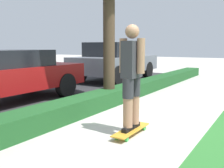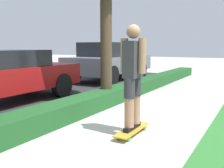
# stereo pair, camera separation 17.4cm
# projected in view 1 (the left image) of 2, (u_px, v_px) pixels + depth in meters

# --- Properties ---
(ground_plane) EXTENTS (60.00, 60.00, 0.00)m
(ground_plane) POSITION_uv_depth(u_px,v_px,m) (146.00, 128.00, 4.73)
(ground_plane) COLOR #BCB7AD
(street_asphalt) EXTENTS (18.65, 5.00, 0.01)m
(street_asphalt) POSITION_uv_depth(u_px,v_px,m) (0.00, 102.00, 6.91)
(street_asphalt) COLOR #2D2D30
(street_asphalt) RESTS_ON ground_plane
(hedge_row) EXTENTS (18.65, 0.60, 0.37)m
(hedge_row) POSITION_uv_depth(u_px,v_px,m) (77.00, 107.00, 5.54)
(hedge_row) COLOR #1E5123
(hedge_row) RESTS_ON ground_plane
(skateboard) EXTENTS (0.94, 0.24, 0.09)m
(skateboard) POSITION_uv_depth(u_px,v_px,m) (131.00, 130.00, 4.35)
(skateboard) COLOR gold
(skateboard) RESTS_ON ground_plane
(skater_person) EXTENTS (0.50, 0.44, 1.71)m
(skater_person) POSITION_uv_depth(u_px,v_px,m) (132.00, 75.00, 4.21)
(skater_person) COLOR black
(skater_person) RESTS_ON skateboard
(parked_car_middle) EXTENTS (4.12, 1.78, 1.36)m
(parked_car_middle) POSITION_uv_depth(u_px,v_px,m) (9.00, 74.00, 6.81)
(parked_car_middle) COLOR maroon
(parked_car_middle) RESTS_ON ground_plane
(parked_car_rear) EXTENTS (4.59, 2.00, 1.61)m
(parked_car_rear) POSITION_uv_depth(u_px,v_px,m) (116.00, 60.00, 11.43)
(parked_car_rear) COLOR slate
(parked_car_rear) RESTS_ON ground_plane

